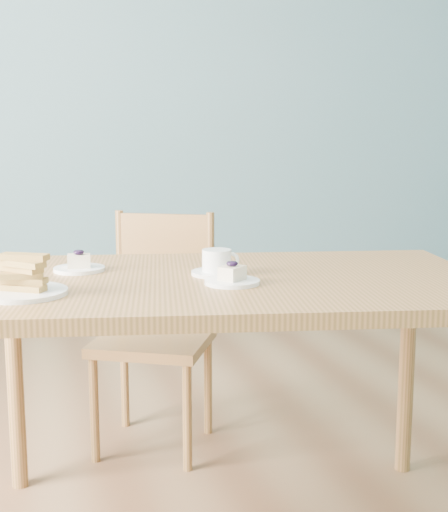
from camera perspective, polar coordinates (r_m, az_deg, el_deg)
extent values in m
cube|color=slate|center=(4.19, -9.83, 12.22)|extent=(5.00, 0.01, 2.70)
cube|color=#9F6B3C|center=(1.97, 0.13, -2.31)|extent=(1.56, 1.08, 0.04)
cylinder|color=#9F6B3C|center=(2.45, -16.36, -9.62)|extent=(0.05, 0.05, 0.73)
cylinder|color=#9F6B3C|center=(2.54, 14.40, -8.80)|extent=(0.05, 0.05, 0.73)
cube|color=#9F6B3C|center=(2.64, -5.72, -6.86)|extent=(0.53, 0.52, 0.04)
cylinder|color=#9F6B3C|center=(2.62, -10.33, -12.01)|extent=(0.03, 0.03, 0.39)
cylinder|color=#9F6B3C|center=(2.52, -2.96, -12.77)|extent=(0.03, 0.03, 0.39)
cylinder|color=#9F6B3C|center=(2.90, -7.95, -9.77)|extent=(0.03, 0.03, 0.39)
cylinder|color=#9F6B3C|center=(2.81, -1.29, -10.32)|extent=(0.03, 0.03, 0.39)
cylinder|color=#9F6B3C|center=(2.80, -8.28, -0.90)|extent=(0.03, 0.03, 0.44)
cylinder|color=#9F6B3C|center=(2.70, -1.09, -1.19)|extent=(0.03, 0.03, 0.44)
cube|color=#9F6B3C|center=(2.72, -4.79, 1.60)|extent=(0.31, 0.18, 0.17)
cylinder|color=#9F6B3C|center=(2.79, -6.41, -2.79)|extent=(0.01, 0.01, 0.26)
cylinder|color=#9F6B3C|center=(2.76, -4.72, -2.87)|extent=(0.01, 0.01, 0.26)
cylinder|color=#9F6B3C|center=(2.74, -3.01, -2.96)|extent=(0.01, 0.01, 0.26)
cylinder|color=white|center=(1.88, 0.66, -2.08)|extent=(0.15, 0.15, 0.01)
cube|color=beige|center=(1.88, 0.66, -1.37)|extent=(0.08, 0.08, 0.04)
ellipsoid|color=black|center=(1.87, 0.66, -0.61)|extent=(0.03, 0.03, 0.01)
sphere|color=black|center=(1.88, 0.89, -0.59)|extent=(0.01, 0.01, 0.01)
sphere|color=black|center=(1.88, 0.39, -0.61)|extent=(0.01, 0.01, 0.01)
sphere|color=black|center=(1.87, 0.81, -0.67)|extent=(0.01, 0.01, 0.01)
cylinder|color=white|center=(2.10, -11.51, -1.03)|extent=(0.15, 0.15, 0.01)
cube|color=beige|center=(2.10, -11.53, -0.38)|extent=(0.07, 0.06, 0.04)
ellipsoid|color=black|center=(2.09, -11.55, 0.30)|extent=(0.03, 0.03, 0.01)
sphere|color=black|center=(2.10, -11.31, 0.31)|extent=(0.01, 0.01, 0.01)
sphere|color=black|center=(2.10, -11.77, 0.30)|extent=(0.01, 0.01, 0.01)
sphere|color=black|center=(2.09, -11.46, 0.25)|extent=(0.01, 0.01, 0.01)
cylinder|color=white|center=(2.01, -0.60, -1.35)|extent=(0.14, 0.14, 0.01)
cylinder|color=white|center=(2.00, -0.60, -0.34)|extent=(0.10, 0.10, 0.06)
cylinder|color=olive|center=(2.00, -0.60, 0.35)|extent=(0.07, 0.07, 0.00)
torus|color=white|center=(2.00, 0.57, -0.35)|extent=(0.05, 0.02, 0.05)
cylinder|color=white|center=(1.82, -15.81, -2.82)|extent=(0.22, 0.22, 0.01)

